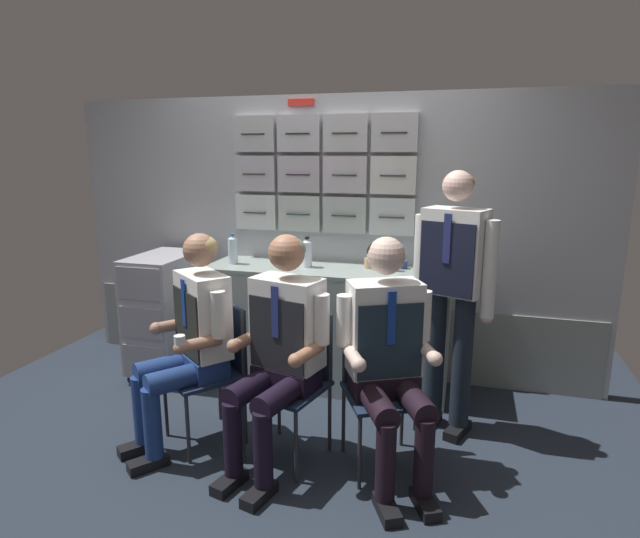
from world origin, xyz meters
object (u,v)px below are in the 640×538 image
object	(u,v)px
folding_chair_left	(217,357)
crew_member_standing	(452,283)
service_trolley	(165,311)
water_bottle_clear	(233,250)
coffee_cup_spare	(368,263)
crew_member_by_counter	(388,349)
folding_chair_right	(296,368)
crew_member_left	(191,332)
folding_chair_by_counter	(379,373)
crew_member_right	(280,342)

from	to	relation	value
folding_chair_left	crew_member_standing	bearing A→B (deg)	19.12
service_trolley	water_bottle_clear	bearing A→B (deg)	12.02
water_bottle_clear	coffee_cup_spare	world-z (taller)	water_bottle_clear
crew_member_by_counter	water_bottle_clear	size ratio (longest dim) A/B	5.60
crew_member_by_counter	service_trolley	bearing A→B (deg)	155.32
folding_chair_right	coffee_cup_spare	distance (m)	1.12
crew_member_left	coffee_cup_spare	xyz separation A→B (m)	(0.83, 1.12, 0.23)
water_bottle_clear	crew_member_left	bearing A→B (deg)	-79.33
folding_chair_right	water_bottle_clear	size ratio (longest dim) A/B	3.60
crew_member_left	service_trolley	bearing A→B (deg)	129.64
coffee_cup_spare	folding_chair_left	bearing A→B (deg)	-126.23
crew_member_left	crew_member_by_counter	bearing A→B (deg)	0.89
service_trolley	crew_member_standing	size ratio (longest dim) A/B	0.59
folding_chair_by_counter	crew_member_right	bearing A→B (deg)	-158.64
crew_member_by_counter	coffee_cup_spare	bearing A→B (deg)	106.20
water_bottle_clear	coffee_cup_spare	distance (m)	1.03
folding_chair_left	water_bottle_clear	size ratio (longest dim) A/B	3.60
folding_chair_left	water_bottle_clear	bearing A→B (deg)	108.15
folding_chair_right	crew_member_right	xyz separation A→B (m)	(-0.04, -0.15, 0.21)
service_trolley	crew_member_by_counter	distance (m)	2.08
crew_member_by_counter	coffee_cup_spare	xyz separation A→B (m)	(-0.32, 1.10, 0.22)
crew_member_right	crew_member_standing	xyz separation A→B (m)	(0.88, 0.63, 0.24)
crew_member_left	folding_chair_by_counter	xyz separation A→B (m)	(1.08, 0.16, -0.19)
crew_member_left	folding_chair_by_counter	distance (m)	1.11
crew_member_right	folding_chair_left	bearing A→B (deg)	160.19
crew_member_by_counter	water_bottle_clear	distance (m)	1.68
folding_chair_right	folding_chair_by_counter	bearing A→B (deg)	6.04
service_trolley	folding_chair_by_counter	size ratio (longest dim) A/B	1.14
folding_chair_right	crew_member_standing	distance (m)	1.07
crew_member_by_counter	crew_member_standing	world-z (taller)	crew_member_standing
crew_member_left	folding_chair_by_counter	bearing A→B (deg)	8.28
service_trolley	water_bottle_clear	xyz separation A→B (m)	(0.54, 0.12, 0.50)
service_trolley	folding_chair_left	world-z (taller)	service_trolley
crew_member_left	folding_chair_right	distance (m)	0.64
crew_member_right	crew_member_by_counter	distance (m)	0.59
folding_chair_left	crew_member_left	world-z (taller)	crew_member_left
crew_member_standing	crew_member_right	bearing A→B (deg)	-144.18
crew_member_by_counter	folding_chair_right	bearing A→B (deg)	170.71
folding_chair_right	crew_member_standing	xyz separation A→B (m)	(0.84, 0.48, 0.45)
folding_chair_left	crew_member_standing	size ratio (longest dim) A/B	0.51
service_trolley	crew_member_left	size ratio (longest dim) A/B	0.75
service_trolley	crew_member_by_counter	xyz separation A→B (m)	(1.88, -0.86, 0.21)
folding_chair_right	water_bottle_clear	xyz separation A→B (m)	(-0.79, 0.89, 0.49)
folding_chair_right	crew_member_by_counter	bearing A→B (deg)	-9.29
crew_member_right	crew_member_standing	bearing A→B (deg)	35.82
crew_member_left	crew_member_right	distance (m)	0.57
service_trolley	crew_member_left	world-z (taller)	crew_member_left
folding_chair_left	crew_member_left	size ratio (longest dim) A/B	0.65
crew_member_left	crew_member_standing	bearing A→B (deg)	22.24
crew_member_left	crew_member_right	world-z (taller)	crew_member_right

